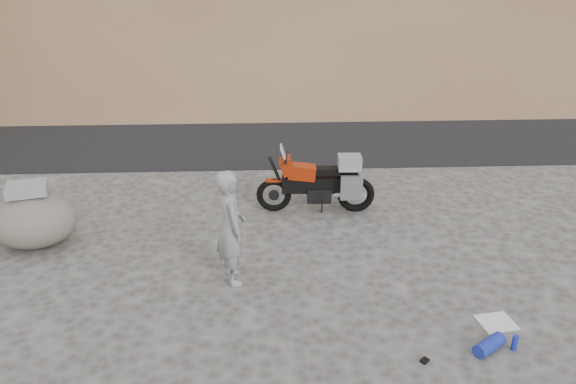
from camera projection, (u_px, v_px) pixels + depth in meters
name	position (u px, v px, depth m)	size (l,w,h in m)	color
ground	(352.00, 291.00, 9.05)	(140.00, 140.00, 0.00)	#484543
road	(308.00, 129.00, 17.31)	(120.00, 7.00, 0.05)	black
motorcycle	(321.00, 183.00, 11.60)	(2.47, 0.75, 1.47)	black
man	(233.00, 279.00, 9.38)	(0.71, 0.47, 1.96)	gray
boulder	(33.00, 219.00, 10.30)	(1.65, 1.42, 1.21)	#59554C
gear_white_cloth	(496.00, 322.00, 8.28)	(0.51, 0.45, 0.02)	white
gear_blue_mat	(489.00, 345.00, 7.66)	(0.20, 0.20, 0.50)	#1B2CA3
gear_bottle	(515.00, 343.00, 7.69)	(0.08, 0.08, 0.23)	#1B2CA3
gear_glove_b	(425.00, 361.00, 7.50)	(0.11, 0.08, 0.04)	black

